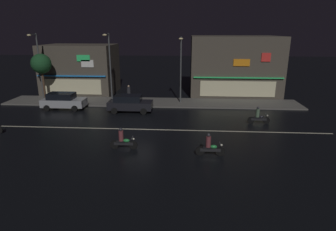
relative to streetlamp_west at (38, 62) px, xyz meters
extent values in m
plane|color=black|center=(12.46, -8.88, -4.43)|extent=(140.00, 140.00, 0.00)
cube|color=beige|center=(12.46, -8.88, -4.42)|extent=(30.67, 0.16, 0.01)
cube|color=#5B5954|center=(12.46, -0.08, -4.36)|extent=(32.29, 4.05, 0.14)
cube|color=#4C443A|center=(22.15, 6.24, -0.89)|extent=(10.65, 8.50, 7.08)
cube|color=#33E572|center=(22.15, 1.87, -1.83)|extent=(10.11, 0.24, 0.12)
cube|color=orange|center=(22.39, 1.93, -0.14)|extent=(1.81, 0.08, 0.78)
cube|color=red|center=(25.02, 1.93, 0.46)|extent=(1.01, 0.08, 0.95)
cube|color=beige|center=(22.15, 1.93, -3.13)|extent=(8.52, 0.06, 1.80)
cube|color=#4C443A|center=(2.78, 5.04, -1.41)|extent=(8.65, 6.10, 6.03)
cube|color=#268CF2|center=(2.78, 1.87, -1.83)|extent=(8.22, 0.24, 0.12)
cube|color=white|center=(4.81, 1.93, -0.39)|extent=(1.45, 0.08, 0.84)
cube|color=#33E572|center=(4.38, 1.93, 0.23)|extent=(1.54, 0.08, 0.72)
cube|color=beige|center=(2.78, 1.93, -3.13)|extent=(6.92, 0.06, 1.80)
cylinder|color=#47494C|center=(0.00, 0.22, -0.64)|extent=(0.16, 0.16, 7.29)
cube|color=#47494C|center=(0.00, -0.48, 2.90)|extent=(0.10, 1.40, 0.10)
ellipsoid|color=#F9E099|center=(0.00, -1.18, 2.82)|extent=(0.44, 0.32, 0.20)
cylinder|color=#47494C|center=(8.14, -0.46, -0.62)|extent=(0.16, 0.16, 7.33)
cube|color=#47494C|center=(8.14, -1.16, 2.94)|extent=(0.10, 1.40, 0.10)
ellipsoid|color=#F9E099|center=(8.14, -1.86, 2.86)|extent=(0.44, 0.32, 0.20)
cylinder|color=#47494C|center=(15.67, -0.03, -0.80)|extent=(0.16, 0.16, 6.97)
cube|color=#47494C|center=(15.67, -0.73, 2.59)|extent=(0.10, 1.40, 0.10)
ellipsoid|color=#F9E099|center=(15.67, -1.43, 2.51)|extent=(0.44, 0.32, 0.20)
cylinder|color=#232328|center=(9.91, 0.10, -3.51)|extent=(0.40, 0.40, 1.56)
sphere|color=tan|center=(9.91, 0.10, -2.62)|extent=(0.22, 0.22, 0.22)
cylinder|color=#473323|center=(0.19, 0.18, -2.69)|extent=(0.24, 0.24, 3.19)
sphere|color=#194723|center=(0.19, 0.18, -0.23)|extent=(2.18, 2.18, 2.18)
cube|color=black|center=(10.85, -3.79, -3.74)|extent=(4.30, 1.78, 0.76)
cube|color=black|center=(10.63, -3.79, -3.06)|extent=(2.58, 1.57, 0.60)
cube|color=#F9F2CC|center=(12.96, -3.18, -3.64)|extent=(0.08, 0.20, 0.12)
cube|color=#F9F2CC|center=(12.96, -4.39, -3.64)|extent=(0.08, 0.20, 0.12)
cylinder|color=black|center=(12.27, -2.90, -4.12)|extent=(0.62, 0.20, 0.62)
cylinder|color=black|center=(12.27, -4.68, -4.12)|extent=(0.62, 0.20, 0.62)
cylinder|color=black|center=(9.43, -2.90, -4.12)|extent=(0.62, 0.20, 0.62)
cylinder|color=black|center=(9.43, -4.68, -4.12)|extent=(0.62, 0.20, 0.62)
cube|color=#9EA0A5|center=(3.89, -3.24, -3.74)|extent=(4.30, 1.78, 0.76)
cube|color=black|center=(3.68, -3.24, -3.06)|extent=(2.58, 1.57, 0.60)
cube|color=#F9F2CC|center=(6.00, -2.63, -3.64)|extent=(0.08, 0.20, 0.12)
cube|color=#F9F2CC|center=(6.00, -3.84, -3.64)|extent=(0.08, 0.20, 0.12)
cylinder|color=black|center=(5.31, -2.35, -4.12)|extent=(0.62, 0.20, 0.62)
cylinder|color=black|center=(5.31, -4.13, -4.12)|extent=(0.62, 0.20, 0.62)
cylinder|color=black|center=(2.47, -2.35, -4.12)|extent=(0.62, 0.20, 0.62)
cylinder|color=black|center=(2.47, -4.13, -4.12)|extent=(0.62, 0.20, 0.62)
cylinder|color=black|center=(12.81, -12.91, -4.13)|extent=(0.60, 0.08, 0.60)
cylinder|color=black|center=(11.51, -12.91, -4.13)|extent=(0.60, 0.10, 0.60)
cube|color=black|center=(12.16, -12.91, -4.03)|extent=(1.30, 0.14, 0.20)
ellipsoid|color=#268C3F|center=(12.36, -12.91, -3.81)|extent=(0.44, 0.26, 0.24)
cube|color=black|center=(11.96, -12.91, -3.88)|extent=(0.56, 0.22, 0.10)
cylinder|color=slate|center=(12.76, -12.91, -3.58)|extent=(0.03, 0.60, 0.03)
sphere|color=white|center=(12.85, -12.91, -3.68)|extent=(0.14, 0.14, 0.14)
cylinder|color=brown|center=(12.01, -12.91, -3.48)|extent=(0.32, 0.32, 0.70)
sphere|color=#333338|center=(12.01, -12.91, -3.02)|extent=(0.22, 0.22, 0.22)
cylinder|color=black|center=(23.24, -6.73, -4.13)|extent=(0.60, 0.08, 0.60)
cylinder|color=black|center=(21.94, -6.73, -4.13)|extent=(0.60, 0.10, 0.60)
cube|color=black|center=(22.59, -6.73, -4.03)|extent=(1.30, 0.14, 0.20)
ellipsoid|color=black|center=(22.79, -6.73, -3.81)|extent=(0.44, 0.26, 0.24)
cube|color=black|center=(22.39, -6.73, -3.88)|extent=(0.56, 0.22, 0.10)
cylinder|color=slate|center=(23.19, -6.73, -3.58)|extent=(0.03, 0.60, 0.03)
sphere|color=white|center=(23.28, -6.73, -3.68)|extent=(0.14, 0.14, 0.14)
cylinder|color=#4C664C|center=(22.44, -6.73, -3.48)|extent=(0.32, 0.32, 0.70)
sphere|color=#333338|center=(22.44, -6.73, -3.02)|extent=(0.22, 0.22, 0.22)
cylinder|color=black|center=(18.59, -13.58, -4.13)|extent=(0.60, 0.08, 0.60)
cylinder|color=black|center=(17.29, -13.58, -4.13)|extent=(0.60, 0.10, 0.60)
cube|color=black|center=(17.94, -13.58, -4.03)|extent=(1.30, 0.14, 0.20)
ellipsoid|color=#268C3F|center=(18.14, -13.58, -3.81)|extent=(0.44, 0.26, 0.24)
cube|color=black|center=(17.74, -13.58, -3.88)|extent=(0.56, 0.22, 0.10)
cylinder|color=slate|center=(18.54, -13.58, -3.58)|extent=(0.03, 0.60, 0.03)
sphere|color=white|center=(18.63, -13.58, -3.68)|extent=(0.14, 0.14, 0.14)
cylinder|color=brown|center=(17.79, -13.58, -3.48)|extent=(0.32, 0.32, 0.70)
sphere|color=#333338|center=(17.79, -13.58, -3.02)|extent=(0.22, 0.22, 0.22)
cone|color=orange|center=(9.98, -2.79, -4.15)|extent=(0.36, 0.36, 0.55)
camera|label=1|loc=(16.36, -30.40, 3.29)|focal=30.24mm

